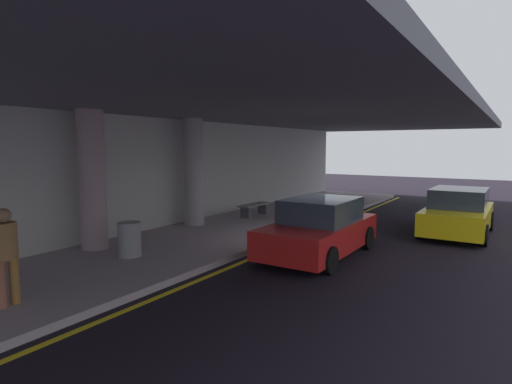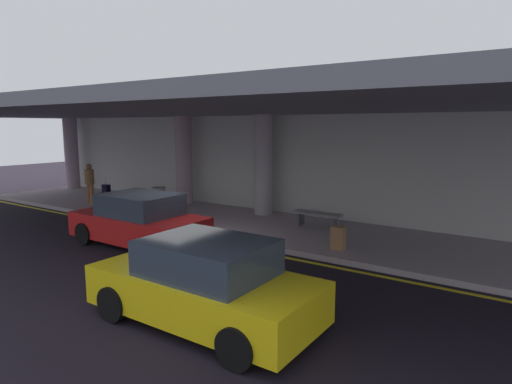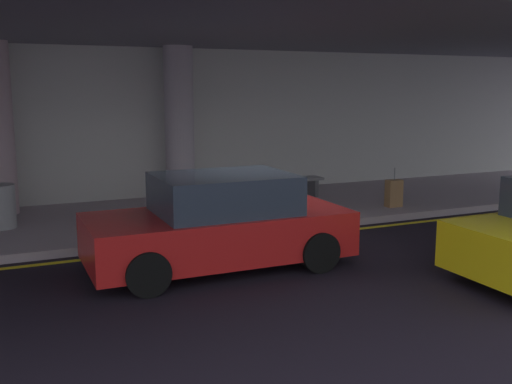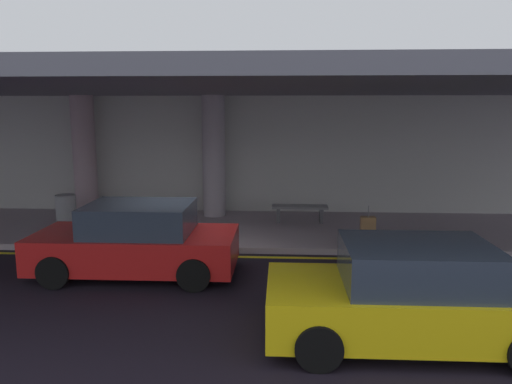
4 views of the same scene
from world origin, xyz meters
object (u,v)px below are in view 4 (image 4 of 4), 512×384
Objects in this scene: support_column_left_mid at (85,156)px; bench_metal at (300,210)px; car_red at (137,241)px; car_yellow_taxi at (410,296)px; suitcase_upright_primary at (368,229)px; support_column_center at (214,156)px; trash_bin_steel at (66,210)px.

support_column_left_mid reaches higher than bench_metal.
car_yellow_taxi is at bearing -31.10° from car_red.
suitcase_upright_primary is at bearing -97.25° from car_yellow_taxi.
car_yellow_taxi is at bearing -79.20° from bench_metal.
support_column_center is 4.29× the size of trash_bin_steel.
trash_bin_steel is (-7.98, 6.41, -0.14)m from car_yellow_taxi.
suitcase_upright_primary is (8.20, -2.79, -1.51)m from support_column_left_mid.
car_red is at bearing -58.74° from support_column_left_mid.
support_column_left_mid is at bearing 119.55° from car_red.
trash_bin_steel is (-6.64, -0.63, 0.07)m from bench_metal.
support_column_left_mid and support_column_center have the same top height.
support_column_center is at bearing 19.45° from trash_bin_steel.
support_column_left_mid is 6.11m from car_red.
car_yellow_taxi is 2.56× the size of bench_metal.
trash_bin_steel is at bearing -91.63° from support_column_left_mid.
bench_metal is at bearing 5.43° from trash_bin_steel.
support_column_center is at bearing -67.55° from car_yellow_taxi.
support_column_center reaches higher than trash_bin_steel.
bench_metal is 1.88× the size of trash_bin_steel.
car_red is 2.56× the size of bench_metal.
car_red is 4.82× the size of trash_bin_steel.
support_column_left_mid reaches higher than car_red.
support_column_left_mid is 2.00m from trash_bin_steel.
support_column_center reaches higher than car_yellow_taxi.
car_yellow_taxi is (4.84, -2.72, 0.00)m from car_red.
support_column_left_mid is at bearing 157.85° from suitcase_upright_primary.
car_yellow_taxi reaches higher than suitcase_upright_primary.
car_red is at bearing -99.96° from support_column_center.
bench_metal is 6.67m from trash_bin_steel.
car_yellow_taxi is at bearing -44.62° from support_column_left_mid.
bench_metal is (2.60, -0.80, -1.47)m from support_column_center.
support_column_left_mid is 4.00m from support_column_center.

